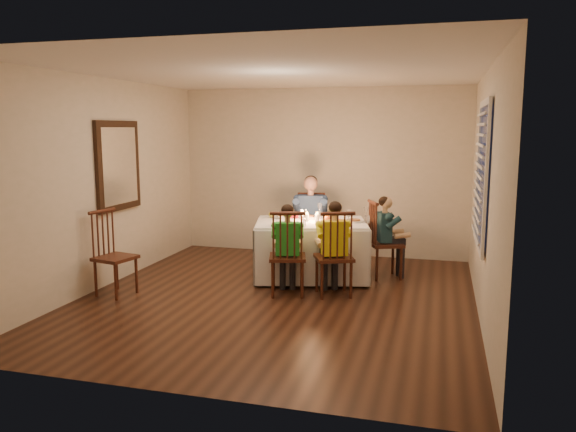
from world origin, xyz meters
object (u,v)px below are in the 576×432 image
(chair_adult, at_px, (310,264))
(child_yellow, at_px, (333,295))
(child_green, at_px, (287,294))
(chair_near_right, at_px, (333,295))
(dining_table, at_px, (311,238))
(chair_end, at_px, (385,277))
(adult, at_px, (310,264))
(chair_near_left, at_px, (287,294))
(serving_bowl, at_px, (283,217))
(child_teal, at_px, (385,277))
(chair_extra, at_px, (117,295))

(chair_adult, height_order, child_yellow, child_yellow)
(child_green, bearing_deg, chair_near_right, 177.15)
(dining_table, distance_m, chair_end, 1.13)
(dining_table, height_order, child_green, dining_table)
(chair_adult, xyz_separation_m, adult, (0.00, 0.00, 0.00))
(chair_near_left, xyz_separation_m, child_yellow, (0.54, 0.12, 0.00))
(chair_near_right, bearing_deg, chair_near_left, -10.62)
(chair_near_left, height_order, adult, adult)
(chair_adult, relative_size, serving_bowl, 5.05)
(adult, bearing_deg, chair_adult, 0.00)
(chair_end, bearing_deg, chair_near_right, 129.63)
(adult, relative_size, child_green, 1.18)
(chair_near_left, bearing_deg, chair_end, -148.90)
(chair_near_right, height_order, chair_end, same)
(child_yellow, relative_size, serving_bowl, 5.54)
(dining_table, bearing_deg, chair_near_left, -111.06)
(chair_adult, bearing_deg, dining_table, -85.57)
(chair_near_left, height_order, child_yellow, child_yellow)
(chair_near_left, relative_size, child_teal, 0.95)
(chair_adult, xyz_separation_m, child_teal, (1.14, -0.48, 0.00))
(adult, distance_m, child_teal, 1.24)
(chair_adult, distance_m, adult, 0.00)
(child_green, height_order, serving_bowl, serving_bowl)
(chair_end, relative_size, adult, 0.80)
(dining_table, height_order, child_teal, dining_table)
(chair_near_right, relative_size, child_teal, 0.95)
(chair_near_left, distance_m, child_teal, 1.52)
(chair_extra, bearing_deg, dining_table, -43.90)
(child_green, bearing_deg, chair_end, -148.90)
(dining_table, distance_m, child_green, 0.99)
(chair_near_right, bearing_deg, child_yellow, 180.00)
(chair_near_right, height_order, child_green, child_green)
(adult, xyz_separation_m, child_teal, (1.14, -0.48, 0.00))
(chair_near_right, xyz_separation_m, chair_extra, (-2.51, -0.67, 0.00))
(chair_end, relative_size, serving_bowl, 5.05)
(chair_adult, height_order, chair_end, same)
(child_green, height_order, child_teal, child_green)
(chair_end, bearing_deg, serving_bowl, 73.21)
(chair_near_right, distance_m, chair_end, 1.11)
(chair_extra, bearing_deg, adult, -29.00)
(chair_adult, relative_size, adult, 0.80)
(chair_extra, xyz_separation_m, child_yellow, (2.51, 0.67, 0.00))
(chair_end, bearing_deg, adult, 44.21)
(adult, height_order, child_yellow, adult)
(chair_end, bearing_deg, child_teal, -0.00)
(child_yellow, bearing_deg, serving_bowl, -67.00)
(dining_table, distance_m, child_yellow, 0.99)
(chair_adult, distance_m, chair_near_left, 1.58)
(adult, bearing_deg, chair_near_right, -76.23)
(chair_end, xyz_separation_m, chair_extra, (-3.03, -1.65, 0.00))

